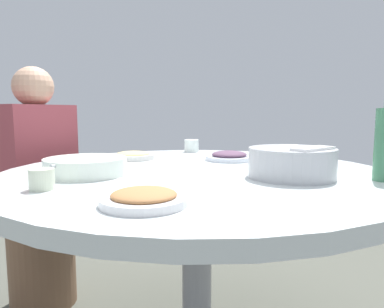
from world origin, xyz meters
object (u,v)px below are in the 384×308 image
at_px(stool_for_diner_left, 42,263).
at_px(dish_eggplant, 229,156).
at_px(tea_cup_near, 42,179).
at_px(diner_left, 37,159).
at_px(soup_bowl, 86,167).
at_px(dish_tofu_braise, 146,198).
at_px(dish_noodles, 133,155).
at_px(dish_greens, 307,157).
at_px(round_dining_table, 197,190).
at_px(rice_bowl, 292,162).
at_px(tea_cup_far, 192,146).

bearing_deg(stool_for_diner_left, dish_eggplant, -177.98).
height_order(tea_cup_near, diner_left, diner_left).
height_order(soup_bowl, dish_tofu_braise, soup_bowl).
bearing_deg(dish_noodles, stool_for_diner_left, -3.68).
bearing_deg(dish_noodles, soup_bowl, 92.50).
bearing_deg(dish_tofu_braise, soup_bowl, -42.01).
bearing_deg(dish_tofu_braise, dish_greens, -115.62).
height_order(round_dining_table, dish_tofu_braise, dish_tofu_braise).
distance_m(round_dining_table, diner_left, 0.91).
bearing_deg(round_dining_table, soup_bowl, 28.48).
relative_size(soup_bowl, stool_for_diner_left, 0.68).
height_order(soup_bowl, dish_noodles, soup_bowl).
bearing_deg(round_dining_table, dish_greens, -140.40).
xyz_separation_m(round_dining_table, dish_greens, (-0.39, -0.32, 0.09)).
bearing_deg(dish_noodles, dish_greens, -172.66).
bearing_deg(diner_left, dish_tofu_braise, 139.83).
bearing_deg(diner_left, soup_bowl, 141.01).
xyz_separation_m(round_dining_table, rice_bowl, (-0.32, 0.05, 0.12)).
height_order(rice_bowl, dish_tofu_braise, rice_bowl).
relative_size(round_dining_table, tea_cup_near, 20.74).
bearing_deg(dish_tofu_braise, rice_bowl, -126.55).
distance_m(soup_bowl, dish_eggplant, 0.62).
xyz_separation_m(dish_eggplant, diner_left, (0.94, 0.03, -0.04)).
xyz_separation_m(dish_tofu_braise, dish_noodles, (0.35, -0.70, -0.00)).
height_order(round_dining_table, diner_left, diner_left).
bearing_deg(rice_bowl, round_dining_table, -9.60).
relative_size(dish_noodles, stool_for_diner_left, 0.46).
xyz_separation_m(rice_bowl, diner_left, (1.19, -0.31, -0.07)).
distance_m(dish_tofu_braise, tea_cup_far, 1.06).
height_order(rice_bowl, soup_bowl, rice_bowl).
xyz_separation_m(round_dining_table, diner_left, (0.87, -0.26, 0.05)).
bearing_deg(rice_bowl, soup_bowl, 10.88).
xyz_separation_m(dish_tofu_braise, tea_cup_near, (0.32, -0.07, 0.01)).
bearing_deg(round_dining_table, dish_noodles, -33.10).
relative_size(round_dining_table, dish_noodles, 6.99).
relative_size(round_dining_table, tea_cup_far, 18.43).
bearing_deg(tea_cup_near, dish_greens, -134.20).
relative_size(soup_bowl, tea_cup_far, 3.94).
distance_m(soup_bowl, tea_cup_far, 0.76).
distance_m(rice_bowl, tea_cup_far, 0.79).
bearing_deg(dish_noodles, diner_left, -3.68).
xyz_separation_m(stool_for_diner_left, diner_left, (-0.00, 0.00, 0.53)).
bearing_deg(dish_eggplant, diner_left, 2.02).
xyz_separation_m(soup_bowl, dish_noodles, (0.02, -0.40, -0.01)).
bearing_deg(tea_cup_far, dish_greens, 156.62).
relative_size(rice_bowl, dish_eggplant, 1.33).
bearing_deg(dish_greens, soup_bowl, 34.86).
bearing_deg(rice_bowl, dish_greens, -100.36).
xyz_separation_m(dish_noodles, diner_left, (0.52, -0.03, -0.04)).
bearing_deg(dish_greens, round_dining_table, 39.60).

